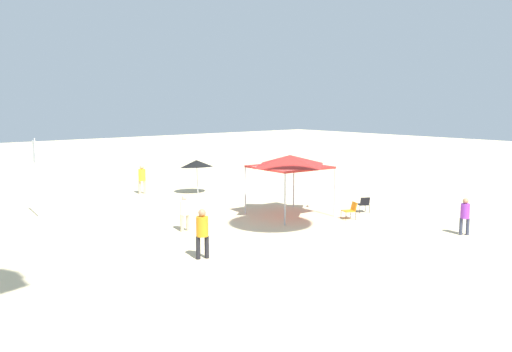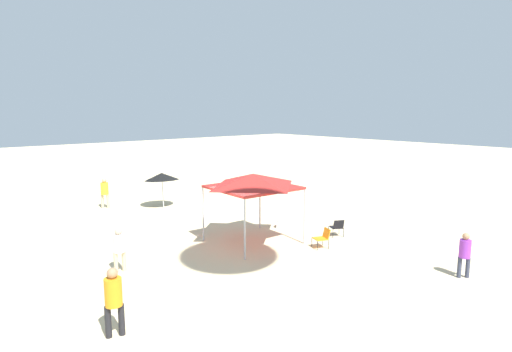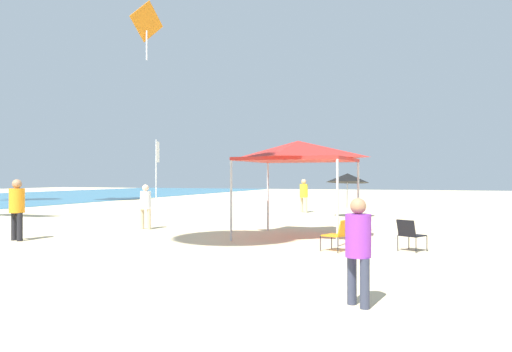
{
  "view_description": "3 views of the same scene",
  "coord_description": "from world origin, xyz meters",
  "views": [
    {
      "loc": [
        -19.75,
        17.97,
        5.71
      ],
      "look_at": [
        -0.63,
        1.92,
        2.32
      ],
      "focal_mm": 39.25,
      "sensor_mm": 36.0,
      "label": 1
    },
    {
      "loc": [
        -13.3,
        10.58,
        5.75
      ],
      "look_at": [
        -1.08,
        -0.01,
        3.18
      ],
      "focal_mm": 29.38,
      "sensor_mm": 36.0,
      "label": 2
    },
    {
      "loc": [
        -14.93,
        -4.84,
        1.9
      ],
      "look_at": [
        0.02,
        0.41,
        1.93
      ],
      "focal_mm": 34.73,
      "sensor_mm": 36.0,
      "label": 3
    }
  ],
  "objects": [
    {
      "name": "ground",
      "position": [
        0.0,
        0.0,
        -0.05
      ],
      "size": [
        120.0,
        120.0,
        0.1
      ],
      "primitive_type": "cube",
      "color": "beige"
    },
    {
      "name": "person_by_tent",
      "position": [
        0.68,
        4.9,
        0.95
      ],
      "size": [
        0.39,
        0.43,
        1.63
      ],
      "rotation": [
        0.0,
        0.0,
        1.49
      ],
      "color": "#C6B28C",
      "rests_on": "ground"
    },
    {
      "name": "folding_chair_right_of_tent",
      "position": [
        -2.33,
        -2.65,
        0.47
      ],
      "size": [
        0.71,
        0.77,
        0.82
      ],
      "rotation": [
        0.0,
        0.0,
        2.75
      ],
      "color": "black",
      "rests_on": "ground"
    },
    {
      "name": "banner_flag",
      "position": [
        7.98,
        8.79,
        2.33
      ],
      "size": [
        0.36,
        0.06,
        3.88
      ],
      "color": "silver",
      "rests_on": "ground"
    },
    {
      "name": "person_beachcomber",
      "position": [
        10.77,
        1.49,
        1.05
      ],
      "size": [
        0.42,
        0.42,
        1.79
      ],
      "rotation": [
        0.0,
        0.0,
        0.97
      ],
      "color": "#C6B28C",
      "rests_on": "ground"
    },
    {
      "name": "folding_chair_left_of_tent",
      "position": [
        -1.73,
        -4.36,
        0.47
      ],
      "size": [
        0.8,
        0.76,
        0.82
      ],
      "rotation": [
        0.0,
        0.0,
        1.06
      ],
      "color": "black",
      "rests_on": "ground"
    },
    {
      "name": "person_kite_handler",
      "position": [
        -3.39,
        6.78,
        1.07
      ],
      "size": [
        0.44,
        0.48,
        1.83
      ],
      "rotation": [
        0.0,
        0.0,
        4.42
      ],
      "color": "black",
      "rests_on": "ground"
    },
    {
      "name": "canopy_tent",
      "position": [
        0.17,
        -0.94,
        2.7
      ],
      "size": [
        3.31,
        3.43,
        3.04
      ],
      "rotation": [
        0.0,
        0.0,
        -0.05
      ],
      "color": "#B7B7BC",
      "rests_on": "ground"
    },
    {
      "name": "cooler_box",
      "position": [
        0.9,
        -3.5,
        0.2
      ],
      "size": [
        0.74,
        0.68,
        0.4
      ],
      "color": "white",
      "rests_on": "ground"
    },
    {
      "name": "beach_umbrella",
      "position": [
        8.71,
        -1.15,
        1.86
      ],
      "size": [
        2.03,
        2.01,
        2.15
      ],
      "color": "silver",
      "rests_on": "ground"
    },
    {
      "name": "person_watching_sky",
      "position": [
        -7.6,
        -3.85,
        0.93
      ],
      "size": [
        0.38,
        0.38,
        1.59
      ],
      "rotation": [
        0.0,
        0.0,
        0.84
      ],
      "color": "#33384C",
      "rests_on": "ground"
    }
  ]
}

